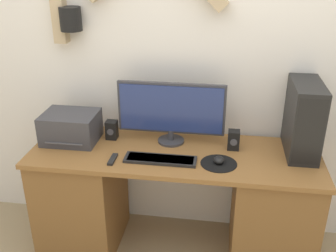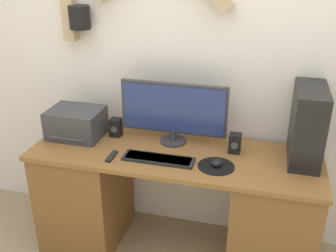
{
  "view_description": "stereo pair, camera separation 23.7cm",
  "coord_description": "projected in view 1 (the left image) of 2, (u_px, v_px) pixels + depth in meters",
  "views": [
    {
      "loc": [
        0.28,
        -1.84,
        1.92
      ],
      "look_at": [
        -0.04,
        0.3,
        0.94
      ],
      "focal_mm": 42.0,
      "sensor_mm": 36.0,
      "label": 1
    },
    {
      "loc": [
        0.51,
        -1.79,
        1.92
      ],
      "look_at": [
        -0.04,
        0.3,
        0.94
      ],
      "focal_mm": 42.0,
      "sensor_mm": 36.0,
      "label": 2
    }
  ],
  "objects": [
    {
      "name": "wall_back",
      "position": [
        181.0,
        43.0,
        2.51
      ],
      "size": [
        6.4,
        0.19,
        2.7
      ],
      "color": "white",
      "rests_on": "ground_plane"
    },
    {
      "name": "printer",
      "position": [
        71.0,
        127.0,
        2.55
      ],
      "size": [
        0.35,
        0.28,
        0.19
      ],
      "color": "#38383D",
      "rests_on": "desk"
    },
    {
      "name": "remote_control",
      "position": [
        113.0,
        159.0,
        2.34
      ],
      "size": [
        0.03,
        0.13,
        0.02
      ],
      "color": "black",
      "rests_on": "desk"
    },
    {
      "name": "speaker_right",
      "position": [
        234.0,
        140.0,
        2.45
      ],
      "size": [
        0.07,
        0.07,
        0.12
      ],
      "color": "black",
      "rests_on": "desk"
    },
    {
      "name": "desk",
      "position": [
        174.0,
        201.0,
        2.59
      ],
      "size": [
        1.79,
        0.6,
        0.77
      ],
      "color": "brown",
      "rests_on": "ground_plane"
    },
    {
      "name": "speaker_left",
      "position": [
        112.0,
        130.0,
        2.59
      ],
      "size": [
        0.07,
        0.07,
        0.12
      ],
      "color": "black",
      "rests_on": "desk"
    },
    {
      "name": "mouse",
      "position": [
        219.0,
        160.0,
        2.3
      ],
      "size": [
        0.06,
        0.07,
        0.04
      ],
      "color": "black",
      "rests_on": "mousepad"
    },
    {
      "name": "keyboard",
      "position": [
        160.0,
        159.0,
        2.33
      ],
      "size": [
        0.43,
        0.12,
        0.02
      ],
      "color": "black",
      "rests_on": "desk"
    },
    {
      "name": "computer_tower",
      "position": [
        303.0,
        119.0,
        2.35
      ],
      "size": [
        0.17,
        0.4,
        0.44
      ],
      "color": "black",
      "rests_on": "desk"
    },
    {
      "name": "mousepad",
      "position": [
        219.0,
        163.0,
        2.3
      ],
      "size": [
        0.22,
        0.22,
        0.0
      ],
      "color": "black",
      "rests_on": "desk"
    },
    {
      "name": "monitor",
      "position": [
        171.0,
        110.0,
        2.48
      ],
      "size": [
        0.68,
        0.17,
        0.4
      ],
      "color": "#333338",
      "rests_on": "desk"
    }
  ]
}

